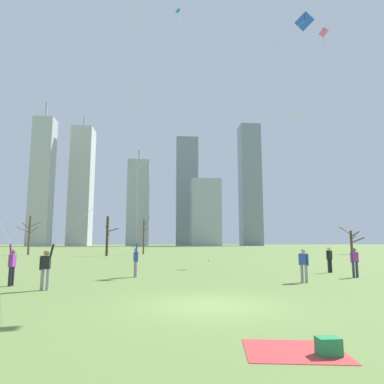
% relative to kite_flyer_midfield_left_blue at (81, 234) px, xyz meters
% --- Properties ---
extents(ground_plane, '(400.00, 400.00, 0.00)m').
position_rel_kite_flyer_midfield_left_blue_xyz_m(ground_plane, '(4.89, -3.87, -2.29)').
color(ground_plane, olive).
extents(kite_flyer_midfield_left_blue, '(12.21, 0.40, 12.98)m').
position_rel_kite_flyer_midfield_left_blue_xyz_m(kite_flyer_midfield_left_blue, '(0.00, 0.00, 0.00)').
color(kite_flyer_midfield_left_blue, gray).
rests_on(kite_flyer_midfield_left_blue, ground).
extents(kite_flyer_midfield_right_green, '(0.92, 12.20, 17.16)m').
position_rel_kite_flyer_midfield_left_blue_xyz_m(kite_flyer_midfield_right_green, '(2.08, 2.91, 1.46)').
color(kite_flyer_midfield_right_green, gray).
rests_on(kite_flyer_midfield_right_green, ground).
extents(bystander_strolling_midfield, '(0.51, 0.24, 1.62)m').
position_rel_kite_flyer_midfield_left_blue_xyz_m(bystander_strolling_midfield, '(14.07, 3.60, -1.39)').
color(bystander_strolling_midfield, '#33384C').
rests_on(bystander_strolling_midfield, ground).
extents(bystander_far_off_by_trees, '(0.37, 0.41, 1.62)m').
position_rel_kite_flyer_midfield_left_blue_xyz_m(bystander_far_off_by_trees, '(10.31, 1.61, -1.39)').
color(bystander_far_off_by_trees, gray).
rests_on(bystander_far_off_by_trees, ground).
extents(bystander_watching_nearby, '(0.46, 0.34, 1.62)m').
position_rel_kite_flyer_midfield_left_blue_xyz_m(bystander_watching_nearby, '(14.12, 6.58, -1.39)').
color(bystander_watching_nearby, black).
rests_on(bystander_watching_nearby, ground).
extents(distant_kite_drifting_left_white, '(5.29, 5.99, 14.77)m').
position_rel_kite_flyer_midfield_left_blue_xyz_m(distant_kite_drifting_left_white, '(17.34, 16.13, 10.42)').
color(distant_kite_drifting_left_white, white).
rests_on(distant_kite_drifting_left_white, ground).
extents(distant_kite_high_overhead_teal, '(3.51, 1.99, 28.92)m').
position_rel_kite_flyer_midfield_left_blue_xyz_m(distant_kite_high_overhead_teal, '(5.53, 21.56, 22.03)').
color(distant_kite_high_overhead_teal, teal).
rests_on(distant_kite_high_overhead_teal, ground).
extents(distant_kite_drifting_right_pink, '(2.99, 1.46, 22.33)m').
position_rel_kite_flyer_midfield_left_blue_xyz_m(distant_kite_drifting_right_pink, '(18.45, 14.58, 17.14)').
color(distant_kite_drifting_right_pink, pink).
rests_on(distant_kite_drifting_right_pink, ground).
extents(picnic_spot, '(1.99, 1.66, 0.31)m').
position_rel_kite_flyer_midfield_left_blue_xyz_m(picnic_spot, '(6.07, -8.71, -2.20)').
color(picnic_spot, '#CC3838').
rests_on(picnic_spot, ground).
extents(bare_tree_center, '(3.21, 3.35, 4.35)m').
position_rel_kite_flyer_midfield_left_blue_xyz_m(bare_tree_center, '(33.00, 36.67, -0.18)').
color(bare_tree_center, '#4C3828').
rests_on(bare_tree_center, ground).
extents(bare_tree_far_right_edge, '(1.61, 2.06, 5.38)m').
position_rel_kite_flyer_midfield_left_blue_xyz_m(bare_tree_far_right_edge, '(-3.88, 33.82, 0.46)').
color(bare_tree_far_right_edge, '#423326').
rests_on(bare_tree_far_right_edge, ground).
extents(bare_tree_left_of_center, '(1.10, 2.02, 5.67)m').
position_rel_kite_flyer_midfield_left_blue_xyz_m(bare_tree_left_of_center, '(0.86, 38.75, 0.49)').
color(bare_tree_left_of_center, brown).
rests_on(bare_tree_left_of_center, ground).
extents(bare_tree_rightmost, '(3.19, 1.63, 5.66)m').
position_rel_kite_flyer_midfield_left_blue_xyz_m(bare_tree_rightmost, '(-15.71, 37.90, 0.69)').
color(bare_tree_rightmost, brown).
rests_on(bare_tree_rightmost, ground).
extents(skyline_mid_tower_right, '(8.97, 8.65, 54.92)m').
position_rel_kite_flyer_midfield_left_blue_xyz_m(skyline_mid_tower_right, '(43.71, 136.71, 25.17)').
color(skyline_mid_tower_right, gray).
rests_on(skyline_mid_tower_right, ground).
extents(skyline_tall_tower, '(8.84, 5.01, 39.44)m').
position_rel_kite_flyer_midfield_left_blue_xyz_m(skyline_tall_tower, '(-5.73, 126.54, 15.34)').
color(skyline_tall_tower, '#9EA3AD').
rests_on(skyline_tall_tower, ground).
extents(skyline_mid_tower_left, '(9.83, 5.27, 49.62)m').
position_rel_kite_flyer_midfield_left_blue_xyz_m(skyline_mid_tower_left, '(15.36, 140.54, 22.52)').
color(skyline_mid_tower_left, gray).
rests_on(skyline_mid_tower_left, ground).
extents(skyline_slender_spire, '(11.94, 8.59, 27.03)m').
position_rel_kite_flyer_midfield_left_blue_xyz_m(skyline_slender_spire, '(21.70, 124.34, 11.22)').
color(skyline_slender_spire, '#9EA3AD').
rests_on(skyline_slender_spire, ground).
extents(skyline_short_annex, '(7.90, 7.50, 59.38)m').
position_rel_kite_flyer_midfield_left_blue_xyz_m(skyline_short_annex, '(-44.25, 127.07, 23.73)').
color(skyline_short_annex, '#B2B2B7').
rests_on(skyline_short_annex, ground).
extents(skyline_wide_slab, '(8.73, 10.47, 56.12)m').
position_rel_kite_flyer_midfield_left_blue_xyz_m(skyline_wide_slab, '(-30.45, 135.08, 23.05)').
color(skyline_wide_slab, '#B2B2B7').
rests_on(skyline_wide_slab, ground).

